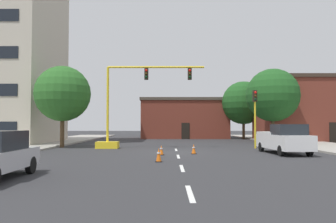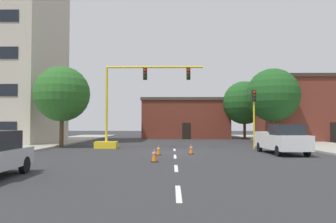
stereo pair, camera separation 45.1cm
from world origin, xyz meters
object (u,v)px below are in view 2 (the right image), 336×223
(traffic_light_pole_right, at_px, (254,106))
(tree_right_far, at_px, (244,103))
(traffic_cone_roadside_b, at_px, (191,149))
(traffic_cone_roadside_c, at_px, (154,155))
(tree_left_near, at_px, (62,94))
(traffic_signal_gantry, at_px, (120,121))
(traffic_cone_roadside_a, at_px, (158,150))
(pickup_truck_white, at_px, (282,139))
(tree_right_mid, at_px, (273,95))

(traffic_light_pole_right, height_order, tree_right_far, tree_right_far)
(tree_right_far, relative_size, traffic_cone_roadside_b, 11.50)
(tree_right_far, height_order, traffic_cone_roadside_b, tree_right_far)
(tree_right_far, relative_size, traffic_cone_roadside_c, 10.46)
(tree_left_near, height_order, traffic_cone_roadside_b, tree_left_near)
(tree_right_far, bearing_deg, traffic_signal_gantry, -128.79)
(traffic_cone_roadside_a, bearing_deg, pickup_truck_white, 6.36)
(tree_left_near, xyz_separation_m, traffic_cone_roadside_a, (8.68, -7.20, -4.30))
(pickup_truck_white, distance_m, traffic_cone_roadside_b, 6.11)
(tree_right_mid, xyz_separation_m, traffic_cone_roadside_c, (-11.41, -17.13, -4.65))
(pickup_truck_white, relative_size, traffic_cone_roadside_a, 8.48)
(traffic_cone_roadside_a, distance_m, traffic_cone_roadside_c, 3.99)
(tree_right_mid, relative_size, pickup_truck_white, 1.41)
(traffic_cone_roadside_a, xyz_separation_m, traffic_cone_roadside_b, (2.15, 0.77, 0.01))
(traffic_cone_roadside_b, bearing_deg, tree_right_mid, 53.38)
(tree_right_mid, height_order, tree_right_far, tree_right_far)
(tree_right_mid, xyz_separation_m, traffic_cone_roadside_b, (-9.20, -12.37, -4.68))
(traffic_cone_roadside_b, bearing_deg, tree_right_far, 69.62)
(tree_right_far, bearing_deg, traffic_cone_roadside_c, -111.18)
(traffic_signal_gantry, distance_m, traffic_cone_roadside_c, 10.79)
(traffic_signal_gantry, bearing_deg, traffic_cone_roadside_c, -71.42)
(traffic_signal_gantry, bearing_deg, tree_right_far, 51.21)
(tree_right_mid, bearing_deg, pickup_truck_white, -104.33)
(tree_right_mid, distance_m, traffic_cone_roadside_b, 16.11)
(tree_right_far, bearing_deg, tree_left_near, -139.66)
(traffic_cone_roadside_c, bearing_deg, tree_right_mid, 56.35)
(tree_right_far, xyz_separation_m, traffic_cone_roadside_b, (-8.48, -22.82, -4.56))
(tree_right_far, bearing_deg, traffic_light_pole_right, -99.68)
(traffic_signal_gantry, relative_size, tree_left_near, 1.27)
(traffic_signal_gantry, bearing_deg, pickup_truck_white, -23.88)
(tree_right_mid, distance_m, traffic_cone_roadside_c, 21.10)
(pickup_truck_white, bearing_deg, traffic_cone_roadside_c, -149.37)
(traffic_light_pole_right, bearing_deg, tree_right_far, 80.32)
(traffic_cone_roadside_b, distance_m, traffic_cone_roadside_c, 5.25)
(traffic_light_pole_right, xyz_separation_m, tree_right_far, (3.01, 17.62, 1.37))
(tree_right_mid, relative_size, traffic_cone_roadside_b, 11.47)
(traffic_light_pole_right, relative_size, tree_left_near, 0.68)
(traffic_signal_gantry, height_order, traffic_cone_roadside_b, traffic_signal_gantry)
(pickup_truck_white, height_order, traffic_cone_roadside_c, pickup_truck_white)
(traffic_light_pole_right, xyz_separation_m, tree_left_near, (-16.30, 1.23, 1.09))
(tree_left_near, distance_m, tree_right_far, 25.33)
(tree_right_mid, distance_m, traffic_cone_roadside_a, 17.99)
(traffic_cone_roadside_c, bearing_deg, traffic_light_pole_right, 52.35)
(pickup_truck_white, bearing_deg, traffic_cone_roadside_a, -173.64)
(tree_right_mid, relative_size, tree_right_far, 1.00)
(tree_right_far, distance_m, traffic_cone_roadside_c, 29.92)
(pickup_truck_white, xyz_separation_m, traffic_cone_roadside_c, (-8.28, -4.91, -0.61))
(tree_left_near, relative_size, tree_right_far, 0.90)
(pickup_truck_white, distance_m, traffic_cone_roadside_c, 9.65)
(tree_right_mid, height_order, pickup_truck_white, tree_right_mid)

